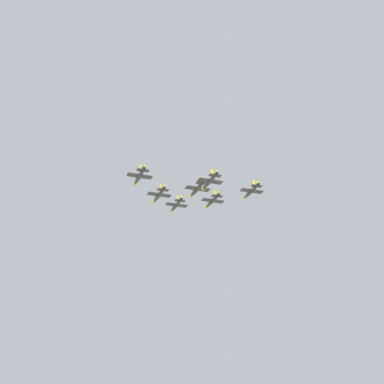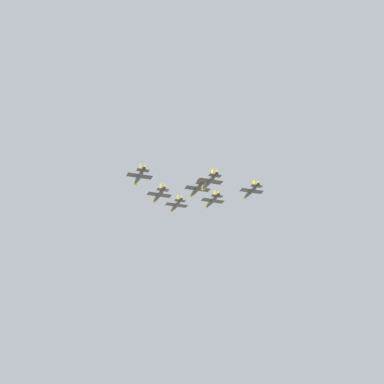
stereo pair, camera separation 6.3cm
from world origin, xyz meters
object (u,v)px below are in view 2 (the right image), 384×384
object	(u,v)px
jet_right_wingman	(212,201)
jet_lead	(176,205)
jet_trailing	(209,181)
jet_slot_rear	(197,189)
jet_left_wingman	(159,195)
jet_left_outer	(139,176)
jet_right_outer	(251,191)

from	to	relation	value
jet_right_wingman	jet_lead	bearing A→B (deg)	40.11
jet_lead	jet_right_wingman	distance (m)	17.40
jet_right_wingman	jet_trailing	world-z (taller)	jet_right_wingman
jet_right_wingman	jet_slot_rear	bearing A→B (deg)	139.38
jet_left_wingman	jet_slot_rear	size ratio (longest dim) A/B	0.99
jet_right_wingman	jet_slot_rear	size ratio (longest dim) A/B	0.97
jet_left_outer	jet_trailing	bearing A→B (deg)	-120.28
jet_trailing	jet_right_outer	bearing A→B (deg)	-60.46
jet_left_wingman	jet_right_wingman	xyz separation A→B (m)	(19.04, 11.82, 0.62)
jet_lead	jet_right_wingman	size ratio (longest dim) A/B	1.01
jet_left_outer	jet_right_outer	distance (m)	44.83
jet_slot_rear	jet_left_outer	bearing A→B (deg)	89.71
jet_right_outer	jet_trailing	bearing A→B (deg)	121.56
jet_right_wingman	jet_trailing	size ratio (longest dim) A/B	1.02
jet_left_wingman	jet_left_outer	bearing A→B (deg)	139.07
jet_lead	jet_left_wingman	distance (m)	17.47
jet_lead	jet_left_outer	world-z (taller)	jet_lead
jet_slot_rear	jet_trailing	size ratio (longest dim) A/B	1.05
jet_lead	jet_right_outer	size ratio (longest dim) A/B	1.01
jet_left_outer	jet_slot_rear	size ratio (longest dim) A/B	0.99
jet_left_outer	jet_right_wingman	bearing A→B (deg)	-68.40
jet_trailing	jet_slot_rear	bearing A→B (deg)	-0.92
jet_left_wingman	jet_right_wingman	world-z (taller)	jet_right_wingman
jet_lead	jet_right_outer	world-z (taller)	jet_lead
jet_lead	jet_trailing	world-z (taller)	jet_lead
jet_trailing	jet_left_outer	bearing A→B (deg)	58.61
jet_lead	jet_trailing	distance (m)	40.09
jet_left_wingman	jet_slot_rear	xyz separation A→B (m)	(16.48, -5.29, -1.39)
jet_left_wingman	jet_trailing	xyz separation A→B (m)	(23.43, -16.49, -4.13)
jet_lead	jet_right_outer	distance (m)	34.64
jet_left_outer	jet_left_wingman	bearing A→B (deg)	-40.18
jet_right_wingman	jet_left_wingman	bearing A→B (deg)	89.75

